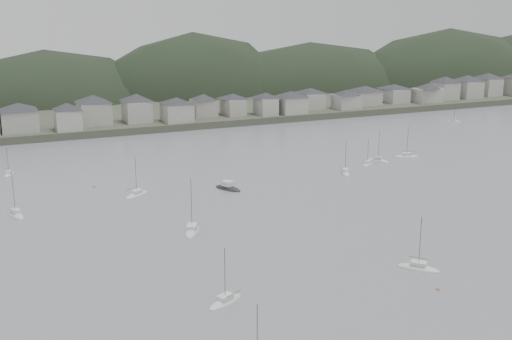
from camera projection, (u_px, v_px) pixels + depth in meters
name	position (u px, v px, depth m)	size (l,w,h in m)	color
ground	(436.00, 299.00, 108.71)	(900.00, 900.00, 0.00)	slate
far_shore_land	(100.00, 95.00, 368.24)	(900.00, 250.00, 3.00)	#383D2D
forested_ridge	(119.00, 122.00, 350.77)	(851.55, 103.94, 102.57)	black
waterfront_town	(258.00, 101.00, 288.61)	(451.48, 28.46, 12.92)	gray
sailboat_lead	(192.00, 231.00, 142.27)	(7.23, 10.12, 13.34)	silver
moored_fleet	(183.00, 213.00, 154.62)	(264.15, 167.49, 12.73)	silver
motor_launch_far	(228.00, 188.00, 176.32)	(6.81, 9.54, 4.13)	black
mooring_buoys	(177.00, 237.00, 138.59)	(114.00, 138.35, 0.70)	#C16F40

